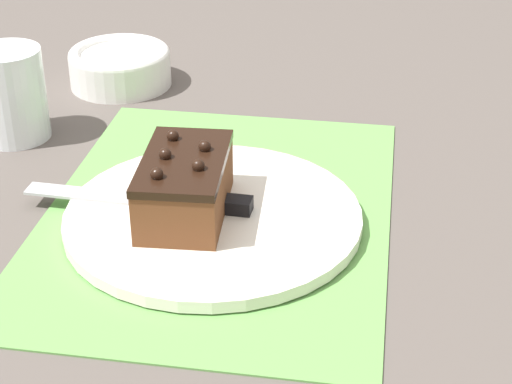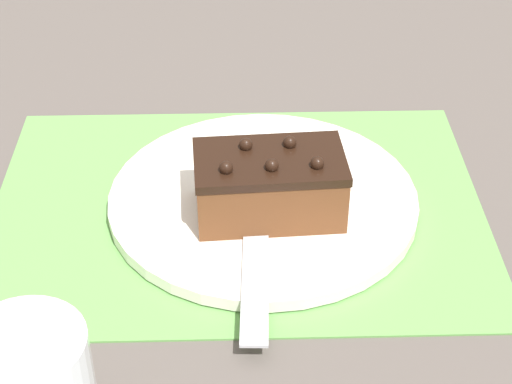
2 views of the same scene
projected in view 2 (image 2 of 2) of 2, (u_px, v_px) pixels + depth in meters
ground_plane at (234, 208)px, 0.81m from camera, size 3.00×3.00×0.00m
placemat_woven at (234, 207)px, 0.81m from camera, size 0.46×0.34×0.00m
cake_plate at (259, 197)px, 0.80m from camera, size 0.29×0.29×0.01m
chocolate_cake at (265, 185)px, 0.76m from camera, size 0.14×0.09×0.07m
serving_knife at (252, 215)px, 0.76m from camera, size 0.03×0.23×0.01m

